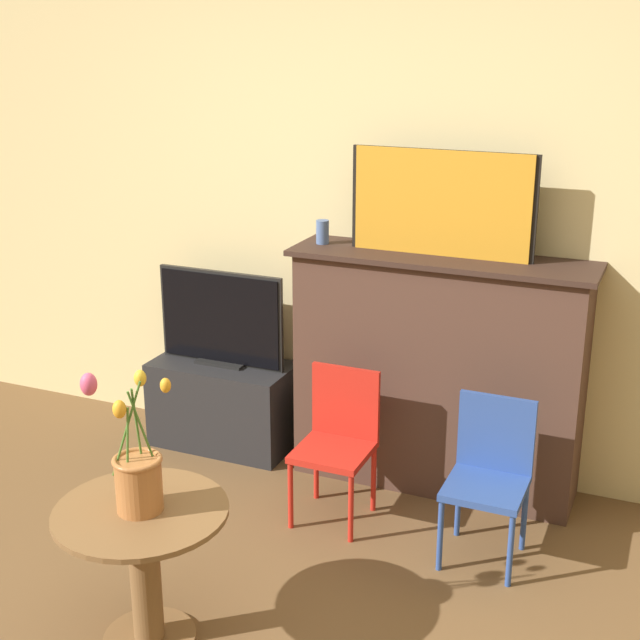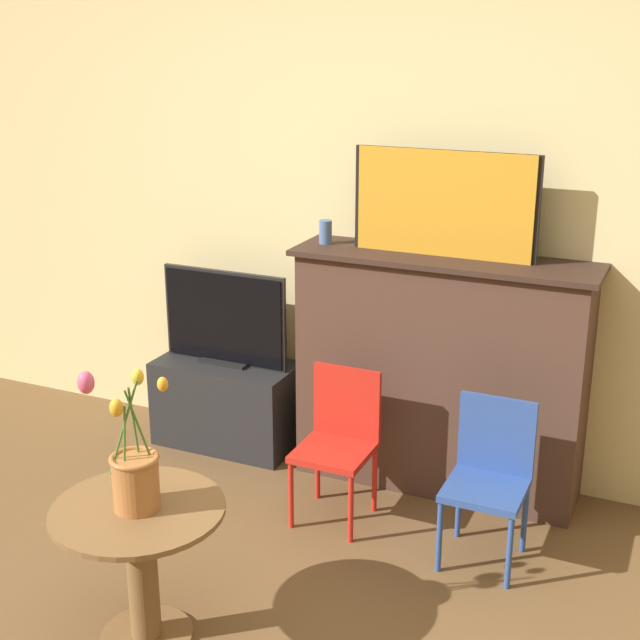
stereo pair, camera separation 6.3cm
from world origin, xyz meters
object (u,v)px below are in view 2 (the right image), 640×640
object	(u,v)px
tv_monitor	(225,319)
chair_red	(339,436)
chair_blue	(490,471)
painting	(444,204)
vase_tulips	(134,472)

from	to	relation	value
tv_monitor	chair_red	world-z (taller)	tv_monitor
chair_blue	tv_monitor	bearing A→B (deg)	162.47
tv_monitor	chair_red	size ratio (longest dim) A/B	1.01
chair_red	painting	bearing A→B (deg)	56.80
vase_tulips	chair_blue	bearing A→B (deg)	46.43
tv_monitor	vase_tulips	distance (m)	1.61
chair_blue	vase_tulips	bearing A→B (deg)	-133.57
vase_tulips	tv_monitor	bearing A→B (deg)	108.98
chair_blue	chair_red	bearing A→B (deg)	175.61
painting	chair_blue	xyz separation A→B (m)	(0.39, -0.51, -0.98)
tv_monitor	painting	bearing A→B (deg)	1.79
tv_monitor	chair_blue	size ratio (longest dim) A/B	1.01
chair_red	vase_tulips	bearing A→B (deg)	-105.20
chair_blue	vase_tulips	distance (m)	1.46
painting	tv_monitor	distance (m)	1.31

